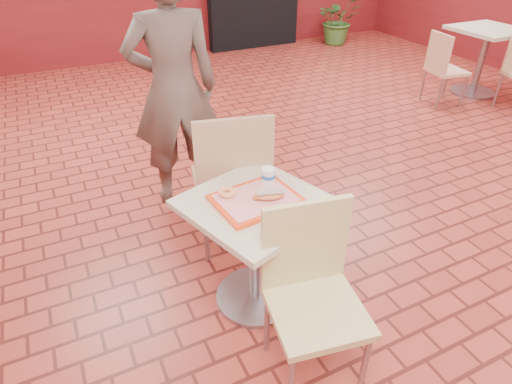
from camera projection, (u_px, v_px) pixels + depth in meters
name	position (u px, v px, depth m)	size (l,w,h in m)	color
room_shell	(420.00, 4.00, 2.64)	(8.01, 10.01, 3.01)	maroon
wainscot_band	(392.00, 148.00, 3.19)	(8.00, 10.00, 1.00)	maroon
main_table	(256.00, 236.00, 2.35)	(0.67, 0.67, 0.71)	#BAB696
chair_main_front	(312.00, 288.00, 1.98)	(0.49, 0.49, 0.92)	#CBBD7A
chair_main_back	(232.00, 177.00, 2.71)	(0.56, 0.56, 1.02)	tan
customer	(174.00, 90.00, 3.07)	(0.66, 0.43, 1.82)	brown
serving_tray	(256.00, 200.00, 2.22)	(0.42, 0.33, 0.03)	red
ring_donut	(227.00, 192.00, 2.23)	(0.09, 0.09, 0.03)	#ED9156
long_john_donut	(269.00, 195.00, 2.19)	(0.17, 0.12, 0.05)	#CB703B
paper_cup	(268.00, 176.00, 2.30)	(0.07, 0.07, 0.09)	white
second_table	(484.00, 50.00, 5.30)	(0.77, 0.77, 0.81)	#BBAD96
chair_second_left	(443.00, 66.00, 5.04)	(0.45, 0.45, 0.84)	#DDAD84
potted_plant	(339.00, 20.00, 7.52)	(0.74, 0.64, 0.82)	#315E25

